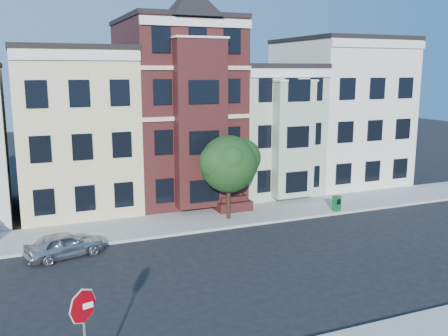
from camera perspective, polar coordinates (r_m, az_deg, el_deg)
name	(u,v)px	position (r m, az deg, el deg)	size (l,w,h in m)	color
ground	(274,268)	(23.27, 5.68, -11.32)	(120.00, 120.00, 0.00)	black
far_sidewalk	(210,219)	(30.10, -1.57, -5.85)	(60.00, 4.00, 0.15)	#9E9B93
house_yellow	(73,131)	(33.77, -16.88, 4.07)	(7.00, 9.00, 10.00)	beige
house_brown	(176,112)	(35.06, -5.47, 6.39)	(7.00, 9.00, 12.00)	#381413
house_green	(260,129)	(37.63, 4.10, 4.44)	(6.00, 9.00, 9.00)	#A2B397
house_cream	(338,113)	(41.14, 12.91, 6.16)	(8.00, 9.00, 11.00)	silver
street_tree	(229,168)	(29.25, 0.52, 0.04)	(5.31, 5.31, 6.18)	#1F461A
parked_car	(64,245)	(25.39, -17.78, -8.36)	(1.48, 3.67, 1.25)	#A9ABB3
newspaper_box	(337,203)	(32.22, 12.75, -3.95)	(0.44, 0.39, 0.97)	#0F6229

